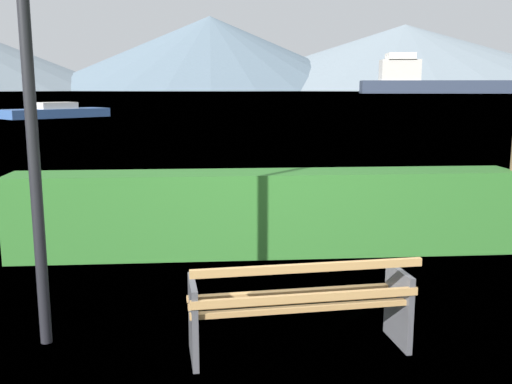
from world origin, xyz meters
TOP-DOWN VIEW (x-y plane):
  - ground_plane at (0.00, 0.00)m, footprint 1400.00×1400.00m
  - water_surface at (0.00, 306.07)m, footprint 620.00×620.00m
  - park_bench at (0.01, -0.06)m, footprint 1.92×0.75m
  - hedge_row at (0.00, 2.98)m, footprint 6.76×0.72m
  - lamp_post at (-2.21, 0.32)m, footprint 0.30×0.30m
  - cargo_ship_large at (98.35, 228.80)m, footprint 87.74×25.05m
  - tender_far at (-12.46, 40.54)m, footprint 7.68×7.09m
  - distant_hills at (-39.40, 549.64)m, footprint 865.57×440.65m

SIDE VIEW (x-z plane):
  - ground_plane at x=0.00m, z-range 0.00..0.00m
  - water_surface at x=0.00m, z-range 0.00..0.00m
  - tender_far at x=-12.46m, z-range -0.15..1.00m
  - park_bench at x=0.01m, z-range 0.00..0.86m
  - hedge_row at x=0.00m, z-range 0.00..1.12m
  - lamp_post at x=-2.21m, z-range 0.67..4.43m
  - cargo_ship_large at x=98.35m, z-range -3.60..12.72m
  - distant_hills at x=-39.40m, z-range -3.33..73.82m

